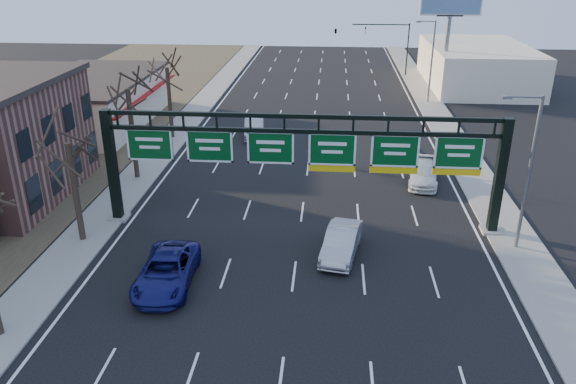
# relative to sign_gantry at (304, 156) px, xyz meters

# --- Properties ---
(ground) EXTENTS (160.00, 160.00, 0.00)m
(ground) POSITION_rel_sign_gantry_xyz_m (-0.16, -8.00, -4.63)
(ground) COLOR black
(ground) RESTS_ON ground
(sidewalk_left) EXTENTS (3.00, 120.00, 0.12)m
(sidewalk_left) POSITION_rel_sign_gantry_xyz_m (-12.96, 12.00, -4.57)
(sidewalk_left) COLOR gray
(sidewalk_left) RESTS_ON ground
(sidewalk_right) EXTENTS (3.00, 120.00, 0.12)m
(sidewalk_right) POSITION_rel_sign_gantry_xyz_m (12.64, 12.00, -4.57)
(sidewalk_right) COLOR gray
(sidewalk_right) RESTS_ON ground
(dirt_strip_left) EXTENTS (21.00, 120.00, 0.06)m
(dirt_strip_left) POSITION_rel_sign_gantry_xyz_m (-25.16, 12.00, -4.60)
(dirt_strip_left) COLOR #473D2B
(dirt_strip_left) RESTS_ON ground
(lane_markings) EXTENTS (21.60, 120.00, 0.01)m
(lane_markings) POSITION_rel_sign_gantry_xyz_m (-0.16, 12.00, -4.62)
(lane_markings) COLOR white
(lane_markings) RESTS_ON ground
(sign_gantry) EXTENTS (24.60, 1.20, 7.20)m
(sign_gantry) POSITION_rel_sign_gantry_xyz_m (0.00, 0.00, 0.00)
(sign_gantry) COLOR black
(sign_gantry) RESTS_ON ground
(cream_strip) EXTENTS (10.90, 18.40, 4.70)m
(cream_strip) POSITION_rel_sign_gantry_xyz_m (-21.64, 21.00, -2.27)
(cream_strip) COLOR beige
(cream_strip) RESTS_ON ground
(building_right_distant) EXTENTS (12.00, 20.00, 5.00)m
(building_right_distant) POSITION_rel_sign_gantry_xyz_m (19.84, 42.00, -2.13)
(building_right_distant) COLOR beige
(building_right_distant) RESTS_ON ground
(tree_gantry) EXTENTS (3.60, 3.60, 8.48)m
(tree_gantry) POSITION_rel_sign_gantry_xyz_m (-12.96, -3.00, 2.48)
(tree_gantry) COLOR #2F231A
(tree_gantry) RESTS_ON sidewalk_left
(tree_mid) EXTENTS (3.60, 3.60, 9.24)m
(tree_mid) POSITION_rel_sign_gantry_xyz_m (-12.96, 7.00, 3.23)
(tree_mid) COLOR #2F231A
(tree_mid) RESTS_ON sidewalk_left
(tree_far) EXTENTS (3.60, 3.60, 8.86)m
(tree_far) POSITION_rel_sign_gantry_xyz_m (-12.96, 17.00, 2.86)
(tree_far) COLOR #2F231A
(tree_far) RESTS_ON sidewalk_left
(streetlight_near) EXTENTS (2.15, 0.22, 9.00)m
(streetlight_near) POSITION_rel_sign_gantry_xyz_m (12.31, -2.00, 0.45)
(streetlight_near) COLOR slate
(streetlight_near) RESTS_ON sidewalk_right
(streetlight_far) EXTENTS (2.15, 0.22, 9.00)m
(streetlight_far) POSITION_rel_sign_gantry_xyz_m (12.31, 32.00, 0.45)
(streetlight_far) COLOR slate
(streetlight_far) RESTS_ON sidewalk_right
(billboard_right) EXTENTS (7.00, 0.50, 12.00)m
(billboard_right) POSITION_rel_sign_gantry_xyz_m (14.84, 36.98, 4.43)
(billboard_right) COLOR slate
(billboard_right) RESTS_ON ground
(traffic_signal_mast) EXTENTS (10.16, 0.54, 7.00)m
(traffic_signal_mast) POSITION_rel_sign_gantry_xyz_m (5.53, 47.00, 0.87)
(traffic_signal_mast) COLOR black
(traffic_signal_mast) RESTS_ON ground
(car_blue_suv) EXTENTS (2.87, 5.85, 1.60)m
(car_blue_suv) POSITION_rel_sign_gantry_xyz_m (-6.61, -7.33, -3.83)
(car_blue_suv) COLOR navy
(car_blue_suv) RESTS_ON ground
(car_silver_sedan) EXTENTS (2.57, 5.13, 1.61)m
(car_silver_sedan) POSITION_rel_sign_gantry_xyz_m (2.34, -3.54, -3.82)
(car_silver_sedan) COLOR #A6A6AB
(car_silver_sedan) RESTS_ON ground
(car_white_wagon) EXTENTS (2.78, 5.28, 1.46)m
(car_white_wagon) POSITION_rel_sign_gantry_xyz_m (8.47, 7.69, -3.90)
(car_white_wagon) COLOR white
(car_white_wagon) RESTS_ON ground
(car_grey_far) EXTENTS (2.66, 4.77, 1.53)m
(car_grey_far) POSITION_rel_sign_gantry_xyz_m (8.19, 11.99, -3.86)
(car_grey_far) COLOR #393C3E
(car_grey_far) RESTS_ON ground
(car_silver_distant) EXTENTS (2.32, 5.11, 1.63)m
(car_silver_distant) POSITION_rel_sign_gantry_xyz_m (-5.50, 18.03, -3.82)
(car_silver_distant) COLOR #A7A7AC
(car_silver_distant) RESTS_ON ground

